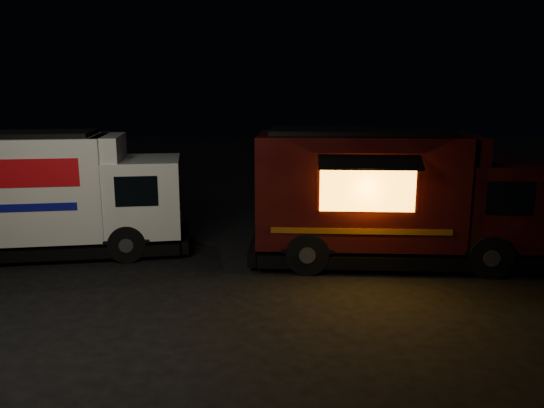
{
  "coord_description": "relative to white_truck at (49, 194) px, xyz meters",
  "views": [
    {
      "loc": [
        0.53,
        -11.26,
        4.24
      ],
      "look_at": [
        0.89,
        2.0,
        1.43
      ],
      "focal_mm": 35.0,
      "sensor_mm": 36.0,
      "label": 1
    }
  ],
  "objects": [
    {
      "name": "white_truck",
      "position": [
        0.0,
        0.0,
        0.0
      ],
      "size": [
        7.41,
        3.32,
        3.25
      ],
      "primitive_type": null,
      "rotation": [
        0.0,
        0.0,
        0.12
      ],
      "color": "white",
      "rests_on": "ground"
    },
    {
      "name": "ground",
      "position": [
        4.96,
        -2.58,
        -1.62
      ],
      "size": [
        80.0,
        80.0,
        0.0
      ],
      "primitive_type": "plane",
      "color": "black",
      "rests_on": "ground"
    },
    {
      "name": "red_truck",
      "position": [
        8.91,
        -0.87,
        0.05
      ],
      "size": [
        7.4,
        3.23,
        3.36
      ],
      "primitive_type": null,
      "rotation": [
        0.0,
        0.0,
        -0.08
      ],
      "color": "#3D100B",
      "rests_on": "ground"
    }
  ]
}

